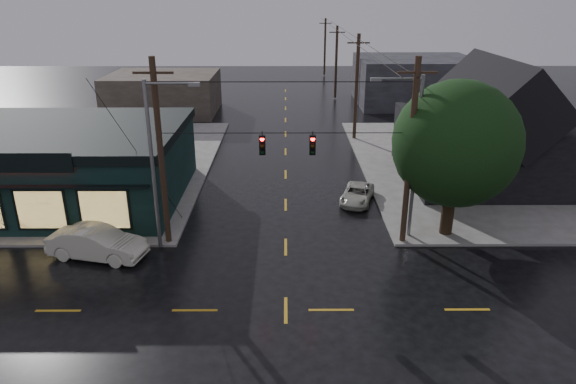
{
  "coord_description": "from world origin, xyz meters",
  "views": [
    {
      "loc": [
        0.01,
        -19.1,
        13.04
      ],
      "look_at": [
        0.13,
        5.6,
        3.4
      ],
      "focal_mm": 32.0,
      "sensor_mm": 36.0,
      "label": 1
    }
  ],
  "objects_px": {
    "sedan_cream": "(97,243)",
    "utility_pole_nw": "(169,243)",
    "corner_tree": "(456,144)",
    "suv_silver": "(357,194)",
    "utility_pole_ne": "(402,243)"
  },
  "relations": [
    {
      "from": "utility_pole_nw",
      "to": "corner_tree",
      "type": "bearing_deg",
      "value": 3.45
    },
    {
      "from": "utility_pole_ne",
      "to": "suv_silver",
      "type": "bearing_deg",
      "value": 106.35
    },
    {
      "from": "corner_tree",
      "to": "sedan_cream",
      "type": "xyz_separation_m",
      "value": [
        -19.02,
        -2.58,
        -4.58
      ]
    },
    {
      "from": "sedan_cream",
      "to": "corner_tree",
      "type": "bearing_deg",
      "value": -69.47
    },
    {
      "from": "corner_tree",
      "to": "utility_pole_ne",
      "type": "height_order",
      "value": "corner_tree"
    },
    {
      "from": "sedan_cream",
      "to": "utility_pole_nw",
      "type": "bearing_deg",
      "value": -51.14
    },
    {
      "from": "utility_pole_nw",
      "to": "suv_silver",
      "type": "bearing_deg",
      "value": 27.94
    },
    {
      "from": "sedan_cream",
      "to": "suv_silver",
      "type": "relative_size",
      "value": 1.27
    },
    {
      "from": "corner_tree",
      "to": "sedan_cream",
      "type": "bearing_deg",
      "value": -172.27
    },
    {
      "from": "corner_tree",
      "to": "utility_pole_nw",
      "type": "bearing_deg",
      "value": -176.55
    },
    {
      "from": "corner_tree",
      "to": "utility_pole_ne",
      "type": "xyz_separation_m",
      "value": [
        -2.68,
        -0.95,
        -5.42
      ]
    },
    {
      "from": "suv_silver",
      "to": "utility_pole_ne",
      "type": "bearing_deg",
      "value": -56.71
    },
    {
      "from": "suv_silver",
      "to": "utility_pole_nw",
      "type": "bearing_deg",
      "value": -135.12
    },
    {
      "from": "suv_silver",
      "to": "corner_tree",
      "type": "bearing_deg",
      "value": -31.65
    },
    {
      "from": "utility_pole_nw",
      "to": "utility_pole_ne",
      "type": "distance_m",
      "value": 13.0
    }
  ]
}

